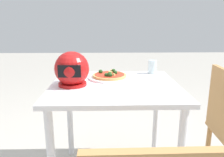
# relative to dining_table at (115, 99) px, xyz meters

# --- Properties ---
(dining_table) EXTENTS (0.90, 0.81, 0.77)m
(dining_table) POSITION_rel_dining_table_xyz_m (0.00, 0.00, 0.00)
(dining_table) COLOR white
(dining_table) RESTS_ON ground
(pizza_plate) EXTENTS (0.33, 0.33, 0.01)m
(pizza_plate) POSITION_rel_dining_table_xyz_m (0.03, -0.17, 0.12)
(pizza_plate) COLOR white
(pizza_plate) RESTS_ON dining_table
(pizza) EXTENTS (0.26, 0.26, 0.05)m
(pizza) POSITION_rel_dining_table_xyz_m (0.03, -0.17, 0.14)
(pizza) COLOR tan
(pizza) RESTS_ON pizza_plate
(motorcycle_helmet) EXTENTS (0.24, 0.24, 0.24)m
(motorcycle_helmet) POSITION_rel_dining_table_xyz_m (0.29, 0.02, 0.23)
(motorcycle_helmet) COLOR #B21414
(motorcycle_helmet) RESTS_ON dining_table
(drinking_glass) EXTENTS (0.07, 0.07, 0.11)m
(drinking_glass) POSITION_rel_dining_table_xyz_m (-0.33, -0.33, 0.17)
(drinking_glass) COLOR silver
(drinking_glass) RESTS_ON dining_table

